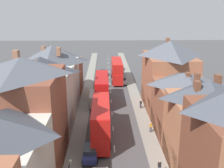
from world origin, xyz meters
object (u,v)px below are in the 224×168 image
Objects in this scene: double_decker_bus_mid_street at (101,120)px; car_mid_black at (121,73)px; double_decker_bus_far_approaching at (117,70)px; car_near_blue at (103,72)px; car_parked_right_a at (119,67)px; car_mid_white at (123,80)px; delivery_van at (95,98)px; car_parked_left_a at (90,152)px; double_decker_bus_lead at (102,89)px; pedestrian_mid_right at (141,104)px; pedestrian_mid_left at (151,127)px; pedestrian_near_right at (159,166)px.

double_decker_bus_mid_street is 35.35m from car_mid_black.
double_decker_bus_far_approaching is 2.38× the size of car_near_blue.
car_parked_right_a is 14.09m from car_mid_white.
delivery_van is (-1.30, -21.82, 0.48)m from car_near_blue.
double_decker_bus_far_approaching is 2.42× the size of car_parked_left_a.
delivery_van is at bearing -106.69° from double_decker_bus_far_approaching.
double_decker_bus_far_approaching is at bearing -56.86° from car_near_blue.
double_decker_bus_lead is at bearing 90.00° from double_decker_bus_mid_street.
double_decker_bus_mid_street is at bearing -98.00° from car_mid_black.
double_decker_bus_mid_street is at bearing -122.94° from pedestrian_mid_right.
pedestrian_mid_left is (2.44, -25.88, 0.18)m from car_mid_white.
double_decker_bus_far_approaching reaches higher than pedestrian_mid_right.
car_mid_black is at bearing -90.00° from car_parked_right_a.
pedestrian_mid_left is at bearing -86.50° from car_parked_right_a.
car_parked_left_a is at bearing 155.59° from pedestrian_near_right.
double_decker_bus_mid_street reaches higher than car_parked_left_a.
double_decker_bus_lead reaches higher than delivery_van.
pedestrian_mid_left is (0.72, 9.96, 0.00)m from pedestrian_near_right.
car_parked_right_a is at bearing 90.00° from car_mid_white.
pedestrian_near_right is at bearing -73.87° from double_decker_bus_lead.
double_decker_bus_mid_street reaches higher than pedestrian_mid_right.
pedestrian_mid_left is at bearing -84.60° from car_mid_white.
car_near_blue is 39.89m from car_parked_left_a.
double_decker_bus_far_approaching is at bearing 94.57° from pedestrian_near_right.
pedestrian_near_right reaches higher than car_mid_white.
double_decker_bus_far_approaching is 6.71× the size of pedestrian_mid_left.
double_decker_bus_mid_street reaches higher than car_mid_black.
car_mid_black is at bearing 76.44° from double_decker_bus_far_approaching.
double_decker_bus_lead is 2.08× the size of delivery_van.
double_decker_bus_mid_street is 6.71× the size of pedestrian_near_right.
pedestrian_near_right and pedestrian_mid_right have the same top height.
car_mid_black is (4.91, 34.95, -1.98)m from double_decker_bus_mid_street.
pedestrian_mid_left reaches higher than car_parked_right_a.
delivery_van is 3.23× the size of pedestrian_mid_left.
car_parked_left_a is 8.71m from pedestrian_near_right.
car_parked_left_a is 17.95m from pedestrian_mid_right.
car_parked_right_a is (4.90, 6.46, 0.00)m from car_near_blue.
car_parked_left_a is 18.06m from delivery_van.
double_decker_bus_lead is at bearing -90.03° from car_near_blue.
car_near_blue is 2.82× the size of pedestrian_near_right.
double_decker_bus_mid_street is 2.42× the size of car_parked_left_a.
car_mid_white is at bearing 97.71° from pedestrian_mid_right.
double_decker_bus_lead reaches higher than car_mid_black.
double_decker_bus_far_approaching is at bearing 97.63° from pedestrian_mid_left.
double_decker_bus_lead reaches higher than pedestrian_mid_right.
pedestrian_mid_right is at bearing 91.36° from pedestrian_mid_left.
car_near_blue and car_parked_right_a have the same top height.
double_decker_bus_lead is 27.50m from car_parked_right_a.
car_mid_white is at bearing -90.00° from car_parked_right_a.
delivery_van is 23.06m from pedestrian_near_right.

